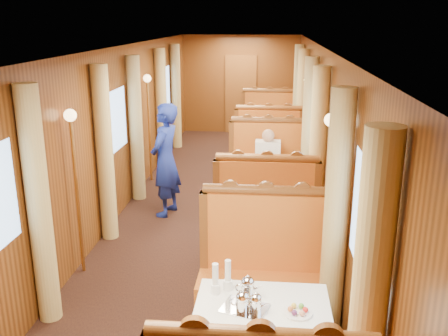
# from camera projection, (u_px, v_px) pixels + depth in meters

# --- Properties ---
(floor) EXTENTS (3.00, 12.00, 0.01)m
(floor) POSITION_uv_depth(u_px,v_px,m) (216.00, 219.00, 7.51)
(floor) COLOR black
(floor) RESTS_ON ground
(ceiling) EXTENTS (3.00, 12.00, 0.01)m
(ceiling) POSITION_uv_depth(u_px,v_px,m) (215.00, 48.00, 6.79)
(ceiling) COLOR silver
(ceiling) RESTS_ON wall_left
(wall_far) EXTENTS (3.00, 0.01, 2.50)m
(wall_far) POSITION_uv_depth(u_px,v_px,m) (241.00, 85.00, 12.87)
(wall_far) COLOR brown
(wall_far) RESTS_ON floor
(wall_left) EXTENTS (0.01, 12.00, 2.50)m
(wall_left) POSITION_uv_depth(u_px,v_px,m) (114.00, 136.00, 7.28)
(wall_left) COLOR brown
(wall_left) RESTS_ON floor
(wall_right) EXTENTS (0.01, 12.00, 2.50)m
(wall_right) POSITION_uv_depth(u_px,v_px,m) (321.00, 140.00, 7.02)
(wall_right) COLOR brown
(wall_right) RESTS_ON floor
(doorway_far) EXTENTS (0.80, 0.04, 2.00)m
(doorway_far) POSITION_uv_depth(u_px,v_px,m) (241.00, 94.00, 12.91)
(doorway_far) COLOR brown
(doorway_far) RESTS_ON floor
(banquette_near_aft) EXTENTS (1.30, 0.55, 1.34)m
(banquette_near_aft) POSITION_uv_depth(u_px,v_px,m) (264.00, 277.00, 4.95)
(banquette_near_aft) COLOR #B13B13
(banquette_near_aft) RESTS_ON floor
(table_mid) EXTENTS (1.05, 0.72, 0.75)m
(table_mid) POSITION_uv_depth(u_px,v_px,m) (266.00, 197.00, 7.34)
(table_mid) COLOR white
(table_mid) RESTS_ON floor
(banquette_mid_fwd) EXTENTS (1.30, 0.55, 1.34)m
(banquette_mid_fwd) POSITION_uv_depth(u_px,v_px,m) (266.00, 220.00, 6.35)
(banquette_mid_fwd) COLOR #B13B13
(banquette_mid_fwd) RESTS_ON floor
(banquette_mid_aft) EXTENTS (1.30, 0.55, 1.34)m
(banquette_mid_aft) POSITION_uv_depth(u_px,v_px,m) (267.00, 173.00, 8.29)
(banquette_mid_aft) COLOR #B13B13
(banquette_mid_aft) RESTS_ON floor
(table_far) EXTENTS (1.05, 0.72, 0.75)m
(table_far) POSITION_uv_depth(u_px,v_px,m) (268.00, 141.00, 10.67)
(table_far) COLOR white
(table_far) RESTS_ON floor
(banquette_far_fwd) EXTENTS (1.30, 0.55, 1.34)m
(banquette_far_fwd) POSITION_uv_depth(u_px,v_px,m) (268.00, 151.00, 9.69)
(banquette_far_fwd) COLOR #B13B13
(banquette_far_fwd) RESTS_ON floor
(banquette_far_aft) EXTENTS (1.30, 0.55, 1.34)m
(banquette_far_aft) POSITION_uv_depth(u_px,v_px,m) (269.00, 129.00, 11.63)
(banquette_far_aft) COLOR #B13B13
(banquette_far_aft) RESTS_ON floor
(tea_tray) EXTENTS (0.40, 0.35, 0.01)m
(tea_tray) POSITION_uv_depth(u_px,v_px,m) (244.00, 308.00, 3.83)
(tea_tray) COLOR silver
(tea_tray) RESTS_ON table_near
(teapot_left) EXTENTS (0.19, 0.15, 0.14)m
(teapot_left) POSITION_uv_depth(u_px,v_px,m) (242.00, 305.00, 3.76)
(teapot_left) COLOR silver
(teapot_left) RESTS_ON tea_tray
(teapot_right) EXTENTS (0.18, 0.15, 0.12)m
(teapot_right) POSITION_uv_depth(u_px,v_px,m) (256.00, 306.00, 3.76)
(teapot_right) COLOR silver
(teapot_right) RESTS_ON tea_tray
(teapot_back) EXTENTS (0.18, 0.14, 0.15)m
(teapot_back) POSITION_uv_depth(u_px,v_px,m) (248.00, 290.00, 3.96)
(teapot_back) COLOR silver
(teapot_back) RESTS_ON tea_tray
(fruit_plate) EXTENTS (0.22, 0.22, 0.05)m
(fruit_plate) POSITION_uv_depth(u_px,v_px,m) (298.00, 311.00, 3.76)
(fruit_plate) COLOR white
(fruit_plate) RESTS_ON table_near
(cup_inboard) EXTENTS (0.08, 0.08, 0.26)m
(cup_inboard) POSITION_uv_depth(u_px,v_px,m) (215.00, 282.00, 4.02)
(cup_inboard) COLOR white
(cup_inboard) RESTS_ON table_near
(cup_outboard) EXTENTS (0.08, 0.08, 0.26)m
(cup_outboard) POSITION_uv_depth(u_px,v_px,m) (228.00, 278.00, 4.08)
(cup_outboard) COLOR white
(cup_outboard) RESTS_ON table_near
(rose_vase_mid) EXTENTS (0.06, 0.06, 0.36)m
(rose_vase_mid) POSITION_uv_depth(u_px,v_px,m) (268.00, 161.00, 7.18)
(rose_vase_mid) COLOR silver
(rose_vase_mid) RESTS_ON table_mid
(rose_vase_far) EXTENTS (0.06, 0.06, 0.36)m
(rose_vase_far) POSITION_uv_depth(u_px,v_px,m) (268.00, 116.00, 10.51)
(rose_vase_far) COLOR silver
(rose_vase_far) RESTS_ON table_far
(curtain_left_near_b) EXTENTS (0.22, 0.22, 2.35)m
(curtain_left_near_b) POSITION_uv_depth(u_px,v_px,m) (39.00, 208.00, 4.70)
(curtain_left_near_b) COLOR tan
(curtain_left_near_b) RESTS_ON floor
(window_right_near) EXTENTS (0.01, 1.20, 0.90)m
(window_right_near) POSITION_uv_depth(u_px,v_px,m) (366.00, 225.00, 3.62)
(window_right_near) COLOR #83ADE1
(window_right_near) RESTS_ON wall_right
(curtain_right_near_a) EXTENTS (0.22, 0.22, 2.35)m
(curtain_right_near_a) POSITION_uv_depth(u_px,v_px,m) (368.00, 319.00, 2.97)
(curtain_right_near_a) COLOR tan
(curtain_right_near_a) RESTS_ON floor
(curtain_right_near_b) EXTENTS (0.22, 0.22, 2.35)m
(curtain_right_near_b) POSITION_uv_depth(u_px,v_px,m) (336.00, 219.00, 4.46)
(curtain_right_near_b) COLOR tan
(curtain_right_near_b) RESTS_ON floor
(window_left_mid) EXTENTS (0.01, 1.20, 0.90)m
(window_left_mid) POSITION_uv_depth(u_px,v_px,m) (114.00, 122.00, 7.22)
(window_left_mid) COLOR #83ADE1
(window_left_mid) RESTS_ON wall_left
(curtain_left_mid_a) EXTENTS (0.22, 0.22, 2.35)m
(curtain_left_mid_a) POSITION_uv_depth(u_px,v_px,m) (105.00, 155.00, 6.55)
(curtain_left_mid_a) COLOR tan
(curtain_left_mid_a) RESTS_ON floor
(curtain_left_mid_b) EXTENTS (0.22, 0.22, 2.35)m
(curtain_left_mid_b) POSITION_uv_depth(u_px,v_px,m) (136.00, 129.00, 8.04)
(curtain_left_mid_b) COLOR tan
(curtain_left_mid_b) RESTS_ON floor
(window_right_mid) EXTENTS (0.01, 1.20, 0.90)m
(window_right_mid) POSITION_uv_depth(u_px,v_px,m) (321.00, 126.00, 6.96)
(window_right_mid) COLOR #83ADE1
(window_right_mid) RESTS_ON wall_right
(curtain_right_mid_a) EXTENTS (0.22, 0.22, 2.35)m
(curtain_right_mid_a) POSITION_uv_depth(u_px,v_px,m) (317.00, 160.00, 6.31)
(curtain_right_mid_a) COLOR tan
(curtain_right_mid_a) RESTS_ON floor
(curtain_right_mid_b) EXTENTS (0.22, 0.22, 2.35)m
(curtain_right_mid_b) POSITION_uv_depth(u_px,v_px,m) (309.00, 133.00, 7.79)
(curtain_right_mid_b) COLOR tan
(curtain_right_mid_b) RESTS_ON floor
(window_left_far) EXTENTS (0.01, 1.20, 0.90)m
(window_left_far) POSITION_uv_depth(u_px,v_px,m) (164.00, 89.00, 10.56)
(window_left_far) COLOR #83ADE1
(window_left_far) RESTS_ON wall_left
(curtain_left_far_a) EXTENTS (0.22, 0.22, 2.35)m
(curtain_left_far_a) POSITION_uv_depth(u_px,v_px,m) (161.00, 109.00, 9.89)
(curtain_left_far_a) COLOR tan
(curtain_left_far_a) RESTS_ON floor
(curtain_left_far_b) EXTENTS (0.22, 0.22, 2.35)m
(curtain_left_far_b) POSITION_uv_depth(u_px,v_px,m) (176.00, 97.00, 11.38)
(curtain_left_far_b) COLOR tan
(curtain_left_far_b) RESTS_ON floor
(window_right_far) EXTENTS (0.01, 1.20, 0.90)m
(window_right_far) POSITION_uv_depth(u_px,v_px,m) (305.00, 91.00, 10.30)
(window_right_far) COLOR #83ADE1
(window_right_far) RESTS_ON wall_right
(curtain_right_far_a) EXTENTS (0.22, 0.22, 2.35)m
(curtain_right_far_a) POSITION_uv_depth(u_px,v_px,m) (302.00, 111.00, 9.64)
(curtain_right_far_a) COLOR tan
(curtain_right_far_a) RESTS_ON floor
(curtain_right_far_b) EXTENTS (0.22, 0.22, 2.35)m
(curtain_right_far_b) POSITION_uv_depth(u_px,v_px,m) (298.00, 99.00, 11.13)
(curtain_right_far_b) COLOR tan
(curtain_right_far_b) RESTS_ON floor
(sconce_left_fore) EXTENTS (0.14, 0.14, 1.95)m
(sconce_left_fore) POSITION_uv_depth(u_px,v_px,m) (74.00, 159.00, 5.57)
(sconce_left_fore) COLOR #BF8C3F
(sconce_left_fore) RESTS_ON floor
(sconce_right_fore) EXTENTS (0.14, 0.14, 1.95)m
(sconce_right_fore) POSITION_uv_depth(u_px,v_px,m) (328.00, 166.00, 5.32)
(sconce_right_fore) COLOR #BF8C3F
(sconce_right_fore) RESTS_ON floor
(sconce_left_aft) EXTENTS (0.14, 0.14, 1.95)m
(sconce_left_aft) POSITION_uv_depth(u_px,v_px,m) (148.00, 106.00, 8.90)
(sconce_left_aft) COLOR #BF8C3F
(sconce_left_aft) RESTS_ON floor
(sconce_right_aft) EXTENTS (0.14, 0.14, 1.95)m
(sconce_right_aft) POSITION_uv_depth(u_px,v_px,m) (307.00, 109.00, 8.66)
(sconce_right_aft) COLOR #BF8C3F
(sconce_right_aft) RESTS_ON floor
(steward) EXTENTS (0.54, 0.70, 1.72)m
(steward) POSITION_uv_depth(u_px,v_px,m) (165.00, 160.00, 7.45)
(steward) COLOR navy
(steward) RESTS_ON floor
(passenger) EXTENTS (0.40, 0.44, 0.76)m
(passenger) POSITION_uv_depth(u_px,v_px,m) (268.00, 159.00, 7.97)
(passenger) COLOR beige
(passenger) RESTS_ON banquette_mid_aft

